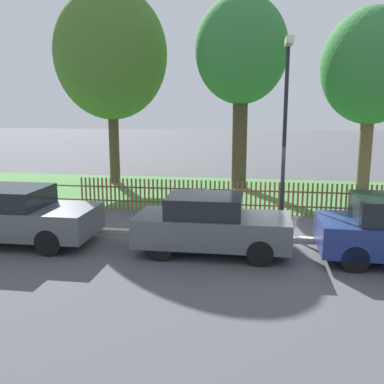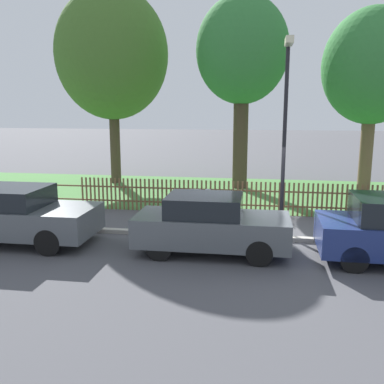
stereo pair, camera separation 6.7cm
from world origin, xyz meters
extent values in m
plane|color=#4C4C51|center=(0.00, 0.00, 0.00)|extent=(120.00, 120.00, 0.00)
cube|color=#B2ADA3|center=(0.00, 0.10, 0.06)|extent=(41.03, 0.20, 0.12)
cube|color=#477F3D|center=(0.00, 6.67, 0.01)|extent=(41.03, 7.47, 0.01)
cube|color=brown|center=(0.00, 2.96, 0.32)|extent=(41.03, 0.03, 0.05)
cube|color=brown|center=(0.00, 2.96, 0.82)|extent=(41.03, 0.03, 0.05)
cube|color=brown|center=(-6.12, 2.94, 0.57)|extent=(0.06, 0.03, 1.14)
cube|color=brown|center=(-5.96, 2.94, 0.57)|extent=(0.06, 0.03, 1.14)
cube|color=brown|center=(-5.81, 2.94, 0.57)|extent=(0.06, 0.03, 1.14)
cube|color=brown|center=(-5.65, 2.94, 0.57)|extent=(0.06, 0.03, 1.14)
cube|color=brown|center=(-5.50, 2.94, 0.57)|extent=(0.06, 0.03, 1.14)
cube|color=brown|center=(-5.34, 2.94, 0.57)|extent=(0.06, 0.03, 1.14)
cube|color=brown|center=(-5.19, 2.94, 0.57)|extent=(0.06, 0.03, 1.14)
cube|color=brown|center=(-5.03, 2.94, 0.57)|extent=(0.06, 0.03, 1.14)
cube|color=brown|center=(-4.88, 2.94, 0.57)|extent=(0.06, 0.03, 1.14)
cube|color=brown|center=(-4.72, 2.94, 0.57)|extent=(0.06, 0.03, 1.14)
cube|color=brown|center=(-4.57, 2.94, 0.57)|extent=(0.06, 0.03, 1.14)
cube|color=brown|center=(-4.41, 2.94, 0.57)|extent=(0.06, 0.03, 1.14)
cube|color=brown|center=(-4.26, 2.94, 0.57)|extent=(0.06, 0.03, 1.14)
cube|color=brown|center=(-4.10, 2.94, 0.57)|extent=(0.06, 0.03, 1.14)
cube|color=brown|center=(-3.95, 2.94, 0.57)|extent=(0.06, 0.03, 1.14)
cube|color=brown|center=(-3.79, 2.94, 0.57)|extent=(0.06, 0.03, 1.14)
cube|color=brown|center=(-3.64, 2.94, 0.57)|extent=(0.06, 0.03, 1.14)
cube|color=brown|center=(-3.49, 2.94, 0.57)|extent=(0.06, 0.03, 1.14)
cube|color=brown|center=(-3.33, 2.94, 0.57)|extent=(0.06, 0.03, 1.14)
cube|color=brown|center=(-3.18, 2.94, 0.57)|extent=(0.06, 0.03, 1.14)
cube|color=brown|center=(-3.02, 2.94, 0.57)|extent=(0.06, 0.03, 1.14)
cube|color=brown|center=(-2.87, 2.94, 0.57)|extent=(0.06, 0.03, 1.14)
cube|color=brown|center=(-2.71, 2.94, 0.57)|extent=(0.06, 0.03, 1.14)
cube|color=brown|center=(-2.56, 2.94, 0.57)|extent=(0.06, 0.03, 1.14)
cube|color=brown|center=(-2.40, 2.94, 0.57)|extent=(0.06, 0.03, 1.14)
cube|color=brown|center=(-2.25, 2.94, 0.57)|extent=(0.06, 0.03, 1.14)
cube|color=brown|center=(-2.09, 2.94, 0.57)|extent=(0.06, 0.03, 1.14)
cube|color=brown|center=(-1.94, 2.94, 0.57)|extent=(0.06, 0.03, 1.14)
cube|color=brown|center=(-1.78, 2.94, 0.57)|extent=(0.06, 0.03, 1.14)
cube|color=brown|center=(-1.63, 2.94, 0.57)|extent=(0.06, 0.03, 1.14)
cube|color=brown|center=(-1.47, 2.94, 0.57)|extent=(0.06, 0.03, 1.14)
cube|color=brown|center=(-1.32, 2.94, 0.57)|extent=(0.06, 0.03, 1.14)
cube|color=brown|center=(-1.16, 2.94, 0.57)|extent=(0.06, 0.03, 1.14)
cube|color=brown|center=(-1.01, 2.94, 0.57)|extent=(0.06, 0.03, 1.14)
cube|color=brown|center=(-0.85, 2.94, 0.57)|extent=(0.06, 0.03, 1.14)
cube|color=brown|center=(-0.70, 2.94, 0.57)|extent=(0.06, 0.03, 1.14)
cube|color=brown|center=(-0.54, 2.94, 0.57)|extent=(0.06, 0.03, 1.14)
cube|color=brown|center=(-0.39, 2.94, 0.57)|extent=(0.06, 0.03, 1.14)
cube|color=brown|center=(-0.23, 2.94, 0.57)|extent=(0.06, 0.03, 1.14)
cube|color=brown|center=(-0.08, 2.94, 0.57)|extent=(0.06, 0.03, 1.14)
cube|color=brown|center=(0.08, 2.94, 0.57)|extent=(0.06, 0.03, 1.14)
cube|color=brown|center=(0.23, 2.94, 0.57)|extent=(0.06, 0.03, 1.14)
cube|color=brown|center=(0.39, 2.94, 0.57)|extent=(0.06, 0.03, 1.14)
cube|color=brown|center=(0.54, 2.94, 0.57)|extent=(0.06, 0.03, 1.14)
cube|color=brown|center=(0.70, 2.94, 0.57)|extent=(0.06, 0.03, 1.14)
cube|color=brown|center=(0.85, 2.94, 0.57)|extent=(0.06, 0.03, 1.14)
cube|color=brown|center=(1.01, 2.94, 0.57)|extent=(0.06, 0.03, 1.14)
cube|color=brown|center=(1.16, 2.94, 0.57)|extent=(0.06, 0.03, 1.14)
cube|color=brown|center=(1.32, 2.94, 0.57)|extent=(0.06, 0.03, 1.14)
cube|color=brown|center=(1.47, 2.94, 0.57)|extent=(0.06, 0.03, 1.14)
cube|color=brown|center=(1.63, 2.94, 0.57)|extent=(0.06, 0.03, 1.14)
cube|color=brown|center=(1.78, 2.94, 0.57)|extent=(0.06, 0.03, 1.14)
cube|color=brown|center=(1.94, 2.94, 0.57)|extent=(0.06, 0.03, 1.14)
cube|color=brown|center=(2.09, 2.94, 0.57)|extent=(0.06, 0.03, 1.14)
cube|color=brown|center=(2.25, 2.94, 0.57)|extent=(0.06, 0.03, 1.14)
cube|color=brown|center=(2.40, 2.94, 0.57)|extent=(0.06, 0.03, 1.14)
cube|color=brown|center=(2.56, 2.94, 0.57)|extent=(0.06, 0.03, 1.14)
cube|color=brown|center=(2.71, 2.94, 0.57)|extent=(0.06, 0.03, 1.14)
cube|color=brown|center=(2.87, 2.94, 0.57)|extent=(0.06, 0.03, 1.14)
cube|color=brown|center=(3.02, 2.94, 0.57)|extent=(0.06, 0.03, 1.14)
cube|color=brown|center=(3.18, 2.94, 0.57)|extent=(0.06, 0.03, 1.14)
cube|color=brown|center=(3.33, 2.94, 0.57)|extent=(0.06, 0.03, 1.14)
cube|color=brown|center=(3.49, 2.94, 0.57)|extent=(0.06, 0.03, 1.14)
cube|color=brown|center=(3.64, 2.94, 0.57)|extent=(0.06, 0.03, 1.14)
cube|color=brown|center=(3.79, 2.94, 0.57)|extent=(0.06, 0.03, 1.14)
cube|color=brown|center=(3.95, 2.94, 0.57)|extent=(0.06, 0.03, 1.14)
cube|color=brown|center=(4.10, 2.94, 0.57)|extent=(0.06, 0.03, 1.14)
cube|color=#51565B|center=(-6.26, -1.16, 0.65)|extent=(4.31, 1.88, 0.72)
cube|color=black|center=(-6.47, -1.16, 1.26)|extent=(2.07, 1.68, 0.51)
cylinder|color=black|center=(-4.92, -0.30, 0.34)|extent=(0.67, 0.14, 0.67)
cylinder|color=black|center=(-4.92, -2.02, 0.34)|extent=(0.67, 0.14, 0.67)
cube|color=#51565B|center=(-0.97, -1.20, 0.62)|extent=(3.80, 1.63, 0.71)
cube|color=black|center=(-1.16, -1.20, 1.22)|extent=(1.83, 1.47, 0.50)
cylinder|color=black|center=(0.21, -0.46, 0.31)|extent=(0.62, 0.14, 0.62)
cylinder|color=black|center=(0.21, -1.94, 0.31)|extent=(0.62, 0.14, 0.62)
cylinder|color=black|center=(-2.14, -0.45, 0.31)|extent=(0.62, 0.14, 0.62)
cylinder|color=black|center=(-2.14, -1.94, 0.31)|extent=(0.62, 0.14, 0.62)
cylinder|color=black|center=(2.31, -0.32, 0.31)|extent=(0.61, 0.15, 0.61)
cylinder|color=black|center=(2.28, -2.01, 0.31)|extent=(0.61, 0.15, 0.61)
cylinder|color=black|center=(-1.17, 1.67, 0.28)|extent=(0.57, 0.14, 0.56)
cylinder|color=black|center=(-2.51, 1.57, 0.28)|extent=(0.57, 0.14, 0.56)
ellipsoid|color=gray|center=(-1.84, 1.62, 0.65)|extent=(1.82, 0.82, 0.86)
ellipsoid|color=gray|center=(-1.42, 1.65, 0.88)|extent=(0.47, 0.89, 0.40)
cylinder|color=#473828|center=(-6.70, 8.33, 2.18)|extent=(0.48, 0.48, 4.37)
ellipsoid|color=#426B28|center=(-6.70, 8.33, 6.00)|extent=(5.18, 5.18, 5.95)
cylinder|color=#473828|center=(-0.71, 7.86, 2.38)|extent=(0.66, 0.66, 4.75)
ellipsoid|color=#337A38|center=(-0.71, 7.86, 6.01)|extent=(3.98, 3.98, 4.58)
cylinder|color=brown|center=(4.67, 7.84, 1.98)|extent=(0.54, 0.54, 3.95)
ellipsoid|color=#337A38|center=(4.67, 7.84, 5.26)|extent=(4.13, 4.13, 4.75)
cylinder|color=black|center=(0.81, 0.79, 2.59)|extent=(0.11, 0.11, 5.17)
cube|color=beige|center=(0.81, 0.44, 5.27)|extent=(0.20, 0.76, 0.18)
camera|label=1|loc=(0.07, -11.39, 3.58)|focal=40.00mm
camera|label=2|loc=(0.13, -11.38, 3.58)|focal=40.00mm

